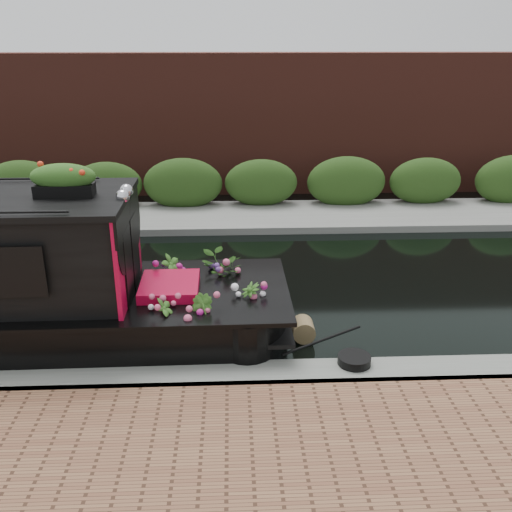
{
  "coord_description": "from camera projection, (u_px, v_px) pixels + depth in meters",
  "views": [
    {
      "loc": [
        1.21,
        -9.86,
        4.49
      ],
      "look_at": [
        1.62,
        -0.6,
        0.87
      ],
      "focal_mm": 40.0,
      "sensor_mm": 36.0,
      "label": 1
    }
  ],
  "objects": [
    {
      "name": "rope_fender",
      "position": [
        303.0,
        329.0,
        8.92
      ],
      "size": [
        0.35,
        0.37,
        0.35
      ],
      "primitive_type": "cylinder",
      "rotation": [
        1.57,
        0.0,
        0.0
      ],
      "color": "olive",
      "rests_on": "ground"
    },
    {
      "name": "ground",
      "position": [
        169.0,
        289.0,
        10.76
      ],
      "size": [
        80.0,
        80.0,
        0.0
      ],
      "primitive_type": "plane",
      "color": "black",
      "rests_on": "ground"
    },
    {
      "name": "far_bank_path",
      "position": [
        185.0,
        221.0,
        14.67
      ],
      "size": [
        40.0,
        2.4,
        0.34
      ],
      "primitive_type": "cube",
      "color": "slate",
      "rests_on": "ground"
    },
    {
      "name": "near_bank_coping",
      "position": [
        145.0,
        390.0,
        7.69
      ],
      "size": [
        40.0,
        0.6,
        0.5
      ],
      "primitive_type": "cube",
      "color": "slate",
      "rests_on": "ground"
    },
    {
      "name": "coiled_mooring_rope",
      "position": [
        354.0,
        360.0,
        7.83
      ],
      "size": [
        0.46,
        0.46,
        0.12
      ],
      "primitive_type": "cylinder",
      "color": "black",
      "rests_on": "near_bank_coping"
    },
    {
      "name": "far_hedge",
      "position": [
        188.0,
        211.0,
        15.51
      ],
      "size": [
        40.0,
        1.1,
        2.8
      ],
      "primitive_type": "cube",
      "color": "#264416",
      "rests_on": "ground"
    },
    {
      "name": "far_brick_wall",
      "position": [
        192.0,
        191.0,
        17.46
      ],
      "size": [
        40.0,
        1.0,
        8.0
      ],
      "primitive_type": "cube",
      "color": "#50231B",
      "rests_on": "ground"
    }
  ]
}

